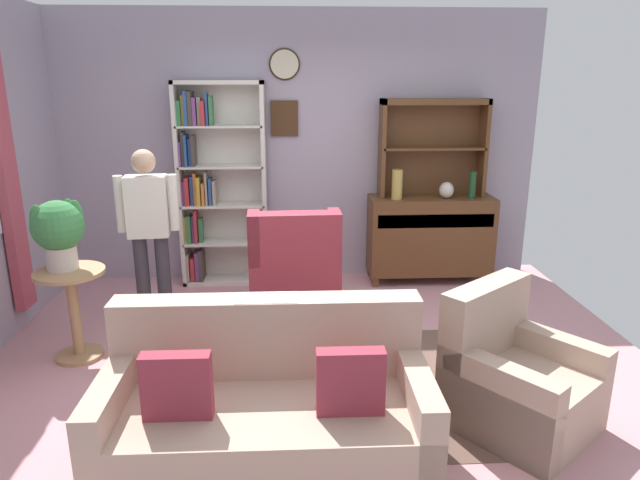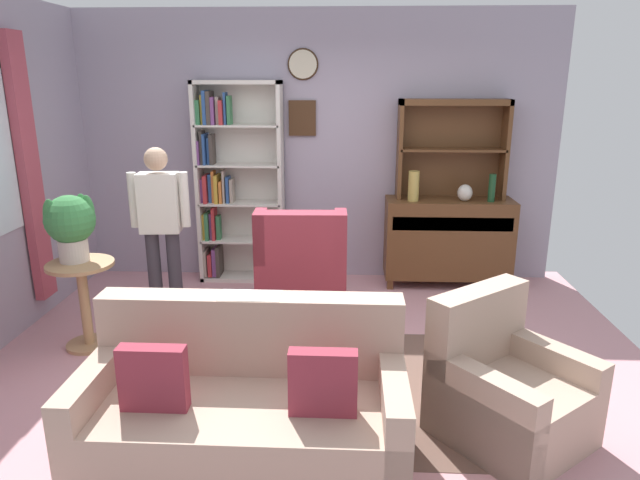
{
  "view_description": "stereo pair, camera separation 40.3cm",
  "coord_description": "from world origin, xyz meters",
  "px_view_note": "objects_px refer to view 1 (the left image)",
  "views": [
    {
      "loc": [
        -0.12,
        -3.9,
        2.14
      ],
      "look_at": [
        0.1,
        0.2,
        0.95
      ],
      "focal_mm": 31.87,
      "sensor_mm": 36.0,
      "label": 1
    },
    {
      "loc": [
        0.28,
        -3.9,
        2.14
      ],
      "look_at": [
        0.1,
        0.2,
        0.95
      ],
      "focal_mm": 31.87,
      "sensor_mm": 36.0,
      "label": 2
    }
  ],
  "objects_px": {
    "sideboard_hutch": "(433,134)",
    "book_stack": "(257,316)",
    "person_reading": "(149,226)",
    "potted_plant_small": "(131,338)",
    "couch_floral": "(267,413)",
    "vase_tall": "(397,184)",
    "coffee_table": "(269,331)",
    "plant_stand": "(73,305)",
    "wingback_chair": "(294,280)",
    "armchair_floral": "(516,382)",
    "bookshelf": "(214,184)",
    "potted_plant_large": "(59,229)",
    "vase_round": "(446,190)",
    "bottle_wine": "(472,185)",
    "sideboard": "(430,235)"
  },
  "relations": [
    {
      "from": "couch_floral",
      "to": "potted_plant_large",
      "type": "distance_m",
      "value": 2.24
    },
    {
      "from": "sideboard_hutch",
      "to": "plant_stand",
      "type": "xyz_separation_m",
      "value": [
        -3.17,
        -1.71,
        -1.12
      ]
    },
    {
      "from": "sideboard_hutch",
      "to": "wingback_chair",
      "type": "height_order",
      "value": "sideboard_hutch"
    },
    {
      "from": "sideboard_hutch",
      "to": "armchair_floral",
      "type": "xyz_separation_m",
      "value": [
        -0.09,
        -2.77,
        -1.27
      ]
    },
    {
      "from": "sideboard_hutch",
      "to": "book_stack",
      "type": "relative_size",
      "value": 5.2
    },
    {
      "from": "couch_floral",
      "to": "person_reading",
      "type": "distance_m",
      "value": 2.3
    },
    {
      "from": "vase_round",
      "to": "person_reading",
      "type": "relative_size",
      "value": 0.11
    },
    {
      "from": "bookshelf",
      "to": "sideboard_hutch",
      "type": "height_order",
      "value": "bookshelf"
    },
    {
      "from": "vase_tall",
      "to": "potted_plant_large",
      "type": "relative_size",
      "value": 0.57
    },
    {
      "from": "armchair_floral",
      "to": "person_reading",
      "type": "bearing_deg",
      "value": 147.63
    },
    {
      "from": "sideboard_hutch",
      "to": "potted_plant_small",
      "type": "relative_size",
      "value": 3.13
    },
    {
      "from": "person_reading",
      "to": "book_stack",
      "type": "height_order",
      "value": "person_reading"
    },
    {
      "from": "sideboard",
      "to": "potted_plant_large",
      "type": "xyz_separation_m",
      "value": [
        -3.23,
        -1.55,
        0.52
      ]
    },
    {
      "from": "plant_stand",
      "to": "bottle_wine",
      "type": "bearing_deg",
      "value": 22.97
    },
    {
      "from": "bookshelf",
      "to": "bottle_wine",
      "type": "distance_m",
      "value": 2.66
    },
    {
      "from": "wingback_chair",
      "to": "vase_round",
      "type": "bearing_deg",
      "value": 29.95
    },
    {
      "from": "couch_floral",
      "to": "book_stack",
      "type": "distance_m",
      "value": 1.08
    },
    {
      "from": "bottle_wine",
      "to": "person_reading",
      "type": "xyz_separation_m",
      "value": [
        -3.08,
        -0.91,
        -0.15
      ]
    },
    {
      "from": "vase_round",
      "to": "plant_stand",
      "type": "xyz_separation_m",
      "value": [
        -3.3,
        -1.53,
        -0.56
      ]
    },
    {
      "from": "vase_round",
      "to": "vase_tall",
      "type": "bearing_deg",
      "value": -178.51
    },
    {
      "from": "person_reading",
      "to": "book_stack",
      "type": "bearing_deg",
      "value": -42.95
    },
    {
      "from": "bookshelf",
      "to": "book_stack",
      "type": "distance_m",
      "value": 2.13
    },
    {
      "from": "sideboard_hutch",
      "to": "bottle_wine",
      "type": "relative_size",
      "value": 3.9
    },
    {
      "from": "plant_stand",
      "to": "book_stack",
      "type": "height_order",
      "value": "plant_stand"
    },
    {
      "from": "wingback_chair",
      "to": "coffee_table",
      "type": "relative_size",
      "value": 1.31
    },
    {
      "from": "bookshelf",
      "to": "vase_tall",
      "type": "bearing_deg",
      "value": -5.01
    },
    {
      "from": "vase_tall",
      "to": "coffee_table",
      "type": "bearing_deg",
      "value": -123.82
    },
    {
      "from": "sideboard_hutch",
      "to": "armchair_floral",
      "type": "bearing_deg",
      "value": -91.77
    },
    {
      "from": "vase_tall",
      "to": "book_stack",
      "type": "relative_size",
      "value": 1.44
    },
    {
      "from": "armchair_floral",
      "to": "wingback_chair",
      "type": "xyz_separation_m",
      "value": [
        -1.37,
        1.67,
        0.09
      ]
    },
    {
      "from": "bookshelf",
      "to": "couch_floral",
      "type": "height_order",
      "value": "bookshelf"
    },
    {
      "from": "bookshelf",
      "to": "plant_stand",
      "type": "xyz_separation_m",
      "value": [
        -0.9,
        -1.68,
        -0.62
      ]
    },
    {
      "from": "wingback_chair",
      "to": "person_reading",
      "type": "bearing_deg",
      "value": -179.05
    },
    {
      "from": "bottle_wine",
      "to": "couch_floral",
      "type": "distance_m",
      "value": 3.58
    },
    {
      "from": "person_reading",
      "to": "potted_plant_small",
      "type": "bearing_deg",
      "value": -92.01
    },
    {
      "from": "potted_plant_large",
      "to": "potted_plant_small",
      "type": "distance_m",
      "value": 0.98
    },
    {
      "from": "sideboard_hutch",
      "to": "potted_plant_large",
      "type": "height_order",
      "value": "sideboard_hutch"
    },
    {
      "from": "wingback_chair",
      "to": "person_reading",
      "type": "distance_m",
      "value": 1.34
    },
    {
      "from": "potted_plant_small",
      "to": "couch_floral",
      "type": "bearing_deg",
      "value": -48.53
    },
    {
      "from": "plant_stand",
      "to": "potted_plant_small",
      "type": "height_order",
      "value": "plant_stand"
    },
    {
      "from": "armchair_floral",
      "to": "coffee_table",
      "type": "height_order",
      "value": "armchair_floral"
    },
    {
      "from": "sideboard_hutch",
      "to": "vase_round",
      "type": "distance_m",
      "value": 0.6
    },
    {
      "from": "armchair_floral",
      "to": "book_stack",
      "type": "distance_m",
      "value": 1.84
    },
    {
      "from": "vase_tall",
      "to": "coffee_table",
      "type": "distance_m",
      "value": 2.38
    },
    {
      "from": "sideboard_hutch",
      "to": "couch_floral",
      "type": "bearing_deg",
      "value": -118.11
    },
    {
      "from": "bookshelf",
      "to": "plant_stand",
      "type": "distance_m",
      "value": 2.01
    },
    {
      "from": "plant_stand",
      "to": "bookshelf",
      "type": "bearing_deg",
      "value": 61.78
    },
    {
      "from": "sideboard_hutch",
      "to": "wingback_chair",
      "type": "distance_m",
      "value": 2.17
    },
    {
      "from": "plant_stand",
      "to": "couch_floral",
      "type": "bearing_deg",
      "value": -41.39
    },
    {
      "from": "wingback_chair",
      "to": "plant_stand",
      "type": "bearing_deg",
      "value": -160.2
    }
  ]
}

